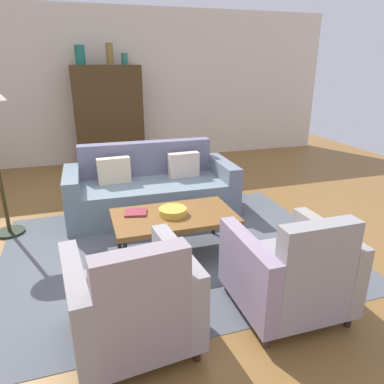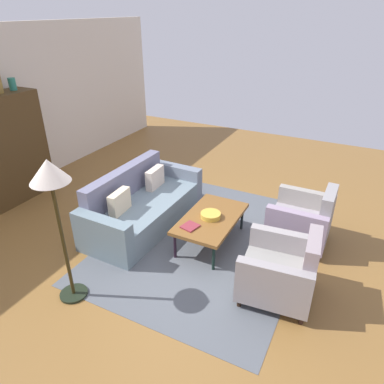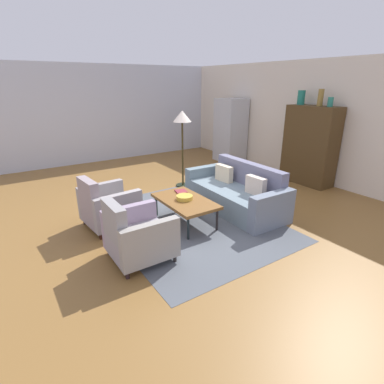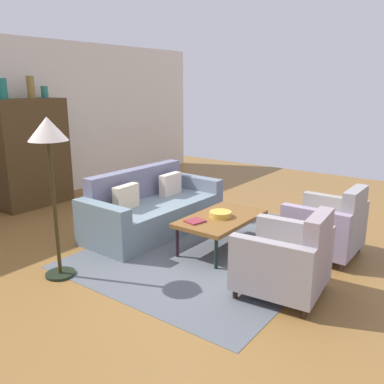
{
  "view_description": "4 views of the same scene",
  "coord_description": "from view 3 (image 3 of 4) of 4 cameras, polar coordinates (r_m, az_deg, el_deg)",
  "views": [
    {
      "loc": [
        -0.39,
        -3.41,
        1.85
      ],
      "look_at": [
        0.68,
        -0.08,
        0.57
      ],
      "focal_mm": 33.46,
      "sensor_mm": 36.0,
      "label": 1
    },
    {
      "loc": [
        -3.41,
        -1.91,
        3.0
      ],
      "look_at": [
        0.46,
        0.05,
        0.73
      ],
      "focal_mm": 33.04,
      "sensor_mm": 36.0,
      "label": 2
    },
    {
      "loc": [
        4.42,
        -2.76,
        2.29
      ],
      "look_at": [
        0.56,
        -0.21,
        0.59
      ],
      "focal_mm": 27.99,
      "sensor_mm": 36.0,
      "label": 3
    },
    {
      "loc": [
        -3.68,
        -2.86,
        2.04
      ],
      "look_at": [
        0.38,
        0.15,
        0.69
      ],
      "focal_mm": 38.23,
      "sensor_mm": 36.0,
      "label": 4
    }
  ],
  "objects": [
    {
      "name": "floor_lamp",
      "position": [
        6.72,
        -1.87,
        12.92
      ],
      "size": [
        0.4,
        0.4,
        1.72
      ],
      "color": "black",
      "rests_on": "ground"
    },
    {
      "name": "cabinet",
      "position": [
        7.58,
        21.56,
        8.2
      ],
      "size": [
        1.2,
        0.51,
        1.8
      ],
      "color": "#473118",
      "rests_on": "ground"
    },
    {
      "name": "refrigerator",
      "position": [
        9.31,
        7.32,
        11.59
      ],
      "size": [
        0.8,
        0.73,
        1.85
      ],
      "color": "#B7BABF",
      "rests_on": "ground"
    },
    {
      "name": "book_stack",
      "position": [
        5.41,
        -2.08,
        0.11
      ],
      "size": [
        0.25,
        0.23,
        0.02
      ],
      "color": "maroon",
      "rests_on": "coffee_table"
    },
    {
      "name": "wall_left",
      "position": [
        9.58,
        -17.18,
        13.99
      ],
      "size": [
        0.12,
        7.41,
        2.8
      ],
      "primitive_type": "cube",
      "color": "silver",
      "rests_on": "ground"
    },
    {
      "name": "armchair_left",
      "position": [
        5.15,
        -16.0,
        -2.87
      ],
      "size": [
        0.87,
        0.87,
        0.88
      ],
      "rotation": [
        0.0,
        0.0,
        0.1
      ],
      "color": "black",
      "rests_on": "ground"
    },
    {
      "name": "fruit_bowl",
      "position": [
        5.06,
        -1.43,
        -1.05
      ],
      "size": [
        0.28,
        0.28,
        0.07
      ],
      "primitive_type": "cylinder",
      "color": "gold",
      "rests_on": "coffee_table"
    },
    {
      "name": "vase_small",
      "position": [
        7.26,
        24.87,
        15.3
      ],
      "size": [
        0.12,
        0.12,
        0.2
      ],
      "primitive_type": "cylinder",
      "color": "#277965",
      "rests_on": "cabinet"
    },
    {
      "name": "vase_tall",
      "position": [
        7.68,
        20.09,
        16.55
      ],
      "size": [
        0.17,
        0.17,
        0.32
      ],
      "primitive_type": "cylinder",
      "color": "#1C6F5D",
      "rests_on": "cabinet"
    },
    {
      "name": "area_rug",
      "position": [
        5.25,
        -0.84,
        -5.63
      ],
      "size": [
        3.4,
        2.6,
        0.01
      ],
      "primitive_type": "cube",
      "color": "#555B62",
      "rests_on": "ground"
    },
    {
      "name": "armchair_right",
      "position": [
        4.13,
        -10.72,
        -8.39
      ],
      "size": [
        0.8,
        0.8,
        0.88
      ],
      "rotation": [
        0.0,
        0.0,
        -0.0
      ],
      "color": "#382A22",
      "rests_on": "ground"
    },
    {
      "name": "couch",
      "position": [
        5.78,
        8.66,
        -0.33
      ],
      "size": [
        2.12,
        0.95,
        0.86
      ],
      "rotation": [
        0.0,
        0.0,
        3.12
      ],
      "color": "slate",
      "rests_on": "ground"
    },
    {
      "name": "vase_round",
      "position": [
        7.39,
        23.29,
        16.21
      ],
      "size": [
        0.12,
        0.12,
        0.36
      ],
      "primitive_type": "cylinder",
      "color": "olive",
      "rests_on": "cabinet"
    },
    {
      "name": "ground_plane",
      "position": [
        5.69,
        -1.42,
        -3.58
      ],
      "size": [
        11.32,
        11.32,
        0.0
      ],
      "primitive_type": "plane",
      "color": "brown"
    },
    {
      "name": "wall_back",
      "position": [
        7.88,
        22.51,
        12.2
      ],
      "size": [
        9.43,
        0.12,
        2.8
      ],
      "primitive_type": "cube",
      "color": "beige",
      "rests_on": "ground"
    },
    {
      "name": "coffee_table",
      "position": [
        5.07,
        -1.34,
        -1.85
      ],
      "size": [
        1.2,
        0.7,
        0.43
      ],
      "color": "black",
      "rests_on": "ground"
    }
  ]
}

